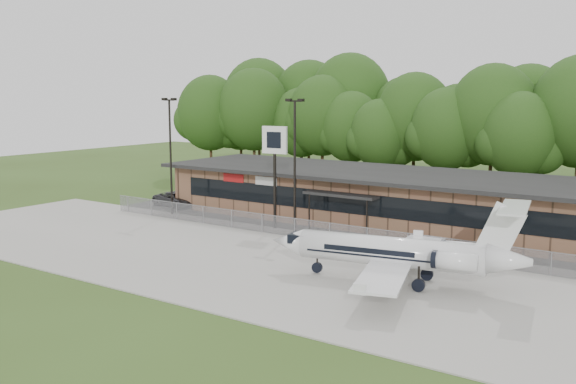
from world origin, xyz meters
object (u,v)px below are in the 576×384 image
Objects in this scene: business_jet at (400,254)px; pole_sign at (275,151)px; terminal at (396,198)px; suv at (177,200)px.

business_jet is 1.83× the size of pole_sign.
terminal is at bearing 104.63° from business_jet.
suv is (-20.38, -4.36, -1.46)m from terminal.
pole_sign is (13.31, -2.78, 5.48)m from suv.
business_jet reaches higher than terminal.
pole_sign is (-14.40, 8.16, 4.41)m from business_jet.
terminal is 20.89m from suv.
business_jet is at bearing -34.99° from pole_sign.
terminal is 10.83m from pole_sign.
pole_sign reaches higher than terminal.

